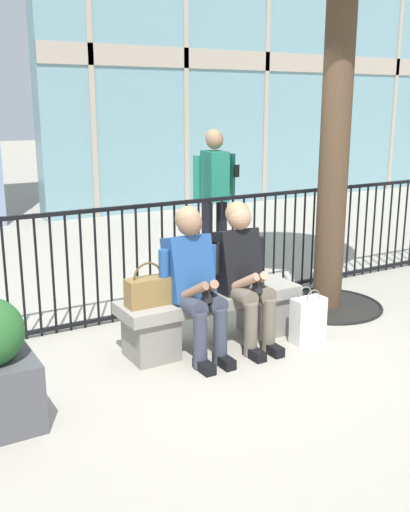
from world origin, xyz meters
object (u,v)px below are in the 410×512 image
(stone_bench, at_px, (211,314))
(handbag_on_bench, at_px, (148,291))
(seated_person_with_phone, at_px, (194,278))
(seated_person_companion, at_px, (243,270))
(shopping_bag, at_px, (308,320))
(bystander_at_railing, at_px, (215,191))

(stone_bench, distance_m, handbag_on_bench, 0.65)
(seated_person_with_phone, xyz_separation_m, seated_person_companion, (0.47, 0.00, 0.00))
(shopping_bag, bearing_deg, bystander_at_railing, 79.48)
(seated_person_companion, xyz_separation_m, bystander_at_railing, (0.91, 1.95, 0.35))
(stone_bench, xyz_separation_m, seated_person_companion, (0.23, -0.13, 0.38))
(shopping_bag, distance_m, bystander_at_railing, 2.39)
(seated_person_companion, height_order, shopping_bag, seated_person_companion)
(seated_person_companion, bearing_deg, seated_person_with_phone, 180.00)
(seated_person_with_phone, bearing_deg, shopping_bag, -15.22)
(handbag_on_bench, bearing_deg, stone_bench, 0.99)
(shopping_bag, bearing_deg, seated_person_companion, 152.16)
(stone_bench, height_order, seated_person_with_phone, seated_person_with_phone)
(bystander_at_railing, bearing_deg, handbag_on_bench, -133.16)
(stone_bench, relative_size, shopping_bag, 3.29)
(stone_bench, relative_size, seated_person_companion, 1.32)
(stone_bench, bearing_deg, handbag_on_bench, -179.01)
(stone_bench, height_order, handbag_on_bench, handbag_on_bench)
(shopping_bag, height_order, bystander_at_railing, bystander_at_railing)
(stone_bench, relative_size, handbag_on_bench, 4.54)
(stone_bench, height_order, bystander_at_railing, bystander_at_railing)
(stone_bench, xyz_separation_m, bystander_at_railing, (1.14, 1.83, 0.73))
(stone_bench, relative_size, seated_person_with_phone, 1.32)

